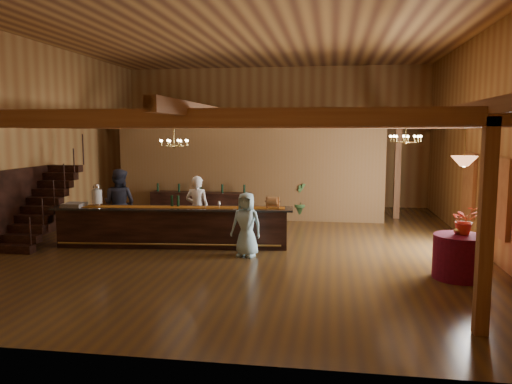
# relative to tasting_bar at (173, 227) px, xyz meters

# --- Properties ---
(floor) EXTENTS (14.00, 14.00, 0.00)m
(floor) POSITION_rel_tasting_bar_xyz_m (1.78, 0.77, -0.53)
(floor) COLOR #503516
(floor) RESTS_ON ground
(ceiling) EXTENTS (14.00, 14.00, 0.00)m
(ceiling) POSITION_rel_tasting_bar_xyz_m (1.78, 0.77, 4.97)
(ceiling) COLOR #AE7E40
(ceiling) RESTS_ON wall_back
(wall_back) EXTENTS (12.00, 0.10, 5.50)m
(wall_back) POSITION_rel_tasting_bar_xyz_m (1.78, 7.77, 2.22)
(wall_back) COLOR olive
(wall_back) RESTS_ON floor
(wall_front) EXTENTS (12.00, 0.10, 5.50)m
(wall_front) POSITION_rel_tasting_bar_xyz_m (1.78, -6.23, 2.22)
(wall_front) COLOR olive
(wall_front) RESTS_ON floor
(wall_left) EXTENTS (0.10, 14.00, 5.50)m
(wall_left) POSITION_rel_tasting_bar_xyz_m (-4.22, 0.77, 2.22)
(wall_left) COLOR olive
(wall_left) RESTS_ON floor
(wall_right) EXTENTS (0.10, 14.00, 5.50)m
(wall_right) POSITION_rel_tasting_bar_xyz_m (7.78, 0.77, 2.22)
(wall_right) COLOR olive
(wall_right) RESTS_ON floor
(beam_grid) EXTENTS (11.90, 13.90, 0.39)m
(beam_grid) POSITION_rel_tasting_bar_xyz_m (1.78, 1.28, 2.72)
(beam_grid) COLOR #9A693D
(beam_grid) RESTS_ON wall_left
(support_posts) EXTENTS (9.20, 10.20, 3.20)m
(support_posts) POSITION_rel_tasting_bar_xyz_m (1.78, 0.27, 1.07)
(support_posts) COLOR #9A693D
(support_posts) RESTS_ON floor
(partition_wall) EXTENTS (9.00, 0.18, 3.10)m
(partition_wall) POSITION_rel_tasting_bar_xyz_m (1.28, 4.27, 1.02)
(partition_wall) COLOR brown
(partition_wall) RESTS_ON floor
(window_right_front) EXTENTS (0.12, 1.05, 1.75)m
(window_right_front) POSITION_rel_tasting_bar_xyz_m (7.73, -0.83, 1.02)
(window_right_front) COLOR white
(window_right_front) RESTS_ON wall_right
(window_right_back) EXTENTS (0.12, 1.05, 1.75)m
(window_right_back) POSITION_rel_tasting_bar_xyz_m (7.73, 1.77, 1.02)
(window_right_back) COLOR white
(window_right_back) RESTS_ON wall_right
(staircase) EXTENTS (1.00, 2.80, 2.00)m
(staircase) POSITION_rel_tasting_bar_xyz_m (-3.67, 0.03, 0.47)
(staircase) COLOR #391C14
(staircase) RESTS_ON floor
(backroom_boxes) EXTENTS (4.10, 0.60, 1.10)m
(backroom_boxes) POSITION_rel_tasting_bar_xyz_m (1.48, 6.27, 0.00)
(backroom_boxes) COLOR #391C14
(backroom_boxes) RESTS_ON floor
(tasting_bar) EXTENTS (6.25, 1.36, 1.05)m
(tasting_bar) POSITION_rel_tasting_bar_xyz_m (0.00, 0.00, 0.00)
(tasting_bar) COLOR #391C14
(tasting_bar) RESTS_ON floor
(beverage_dispenser) EXTENTS (0.26, 0.26, 0.60)m
(beverage_dispenser) POSITION_rel_tasting_bar_xyz_m (-1.99, -0.14, 0.80)
(beverage_dispenser) COLOR silver
(beverage_dispenser) RESTS_ON tasting_bar
(glass_rack_tray) EXTENTS (0.50, 0.50, 0.10)m
(glass_rack_tray) POSITION_rel_tasting_bar_xyz_m (-2.55, -0.29, 0.56)
(glass_rack_tray) COLOR gray
(glass_rack_tray) RESTS_ON tasting_bar
(raffle_drum) EXTENTS (0.34, 0.24, 0.30)m
(raffle_drum) POSITION_rel_tasting_bar_xyz_m (2.59, 0.19, 0.68)
(raffle_drum) COLOR #A4672D
(raffle_drum) RESTS_ON tasting_bar
(bar_bottle_0) EXTENTS (0.07, 0.07, 0.30)m
(bar_bottle_0) POSITION_rel_tasting_bar_xyz_m (-0.04, 0.12, 0.66)
(bar_bottle_0) COLOR black
(bar_bottle_0) RESTS_ON tasting_bar
(bar_bottle_1) EXTENTS (0.07, 0.07, 0.30)m
(bar_bottle_1) POSITION_rel_tasting_bar_xyz_m (0.11, 0.13, 0.66)
(bar_bottle_1) COLOR black
(bar_bottle_1) RESTS_ON tasting_bar
(backbar_shelf) EXTENTS (3.40, 0.68, 0.95)m
(backbar_shelf) POSITION_rel_tasting_bar_xyz_m (-0.28, 3.85, -0.05)
(backbar_shelf) COLOR #391C14
(backbar_shelf) RESTS_ON floor
(round_table) EXTENTS (1.04, 1.04, 0.90)m
(round_table) POSITION_rel_tasting_bar_xyz_m (6.66, -1.84, -0.08)
(round_table) COLOR maroon
(round_table) RESTS_ON floor
(chandelier_left) EXTENTS (0.80, 0.80, 0.68)m
(chandelier_left) POSITION_rel_tasting_bar_xyz_m (-0.29, 1.15, 2.15)
(chandelier_left) COLOR #A88D48
(chandelier_left) RESTS_ON beam_grid
(chandelier_right) EXTENTS (0.80, 0.80, 0.56)m
(chandelier_right) POSITION_rel_tasting_bar_xyz_m (5.96, 1.36, 2.27)
(chandelier_right) COLOR #A88D48
(chandelier_right) RESTS_ON beam_grid
(pendant_lamp) EXTENTS (0.52, 0.52, 0.90)m
(pendant_lamp) POSITION_rel_tasting_bar_xyz_m (6.66, -1.84, 1.88)
(pendant_lamp) COLOR #A88D48
(pendant_lamp) RESTS_ON beam_grid
(bartender) EXTENTS (0.68, 0.47, 1.79)m
(bartender) POSITION_rel_tasting_bar_xyz_m (0.46, 0.76, 0.37)
(bartender) COLOR white
(bartender) RESTS_ON floor
(staff_second) EXTENTS (1.05, 0.87, 1.96)m
(staff_second) POSITION_rel_tasting_bar_xyz_m (-1.75, 0.68, 0.45)
(staff_second) COLOR #2A2D3D
(staff_second) RESTS_ON floor
(guest) EXTENTS (0.84, 0.64, 1.55)m
(guest) POSITION_rel_tasting_bar_xyz_m (2.06, -0.70, 0.25)
(guest) COLOR #9DCFDE
(guest) RESTS_ON floor
(floor_plant) EXTENTS (0.75, 0.63, 1.28)m
(floor_plant) POSITION_rel_tasting_bar_xyz_m (3.09, 4.38, 0.11)
(floor_plant) COLOR #315326
(floor_plant) RESTS_ON floor
(table_flowers) EXTENTS (0.65, 0.61, 0.59)m
(table_flowers) POSITION_rel_tasting_bar_xyz_m (6.74, -1.73, 0.67)
(table_flowers) COLOR #D94225
(table_flowers) RESTS_ON round_table
(table_vase) EXTENTS (0.18, 0.18, 0.30)m
(table_vase) POSITION_rel_tasting_bar_xyz_m (6.63, -1.77, 0.53)
(table_vase) COLOR #A88D48
(table_vase) RESTS_ON round_table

